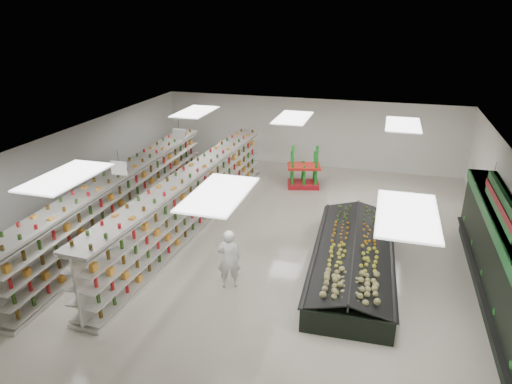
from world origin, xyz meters
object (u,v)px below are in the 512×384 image
(gondola_left, at_px, (124,202))
(shopper_main, at_px, (229,259))
(gondola_center, at_px, (192,202))
(soda_endcap, at_px, (304,168))
(shopper_background, at_px, (223,160))
(produce_island, at_px, (353,257))

(gondola_left, distance_m, shopper_main, 5.24)
(gondola_center, xyz_separation_m, soda_endcap, (2.91, 4.83, -0.10))
(soda_endcap, height_order, shopper_main, soda_endcap)
(soda_endcap, distance_m, shopper_background, 3.56)
(gondola_left, height_order, produce_island, gondola_left)
(produce_island, bearing_deg, shopper_background, 135.27)
(gondola_center, xyz_separation_m, shopper_main, (2.38, -3.10, -0.09))
(produce_island, relative_size, soda_endcap, 3.66)
(gondola_left, relative_size, shopper_background, 6.65)
(gondola_center, relative_size, shopper_background, 6.70)
(produce_island, distance_m, soda_endcap, 6.68)
(gondola_center, relative_size, soda_endcap, 6.84)
(produce_island, height_order, shopper_background, shopper_background)
(shopper_main, height_order, shopper_background, shopper_background)
(gondola_center, distance_m, soda_endcap, 5.64)
(gondola_left, distance_m, soda_endcap, 7.51)
(gondola_center, relative_size, shopper_main, 7.01)
(gondola_center, bearing_deg, produce_island, -10.91)
(soda_endcap, bearing_deg, gondola_center, -121.11)
(gondola_center, xyz_separation_m, produce_island, (5.50, -1.32, -0.51))
(produce_island, xyz_separation_m, soda_endcap, (-2.59, 6.15, 0.41))
(gondola_center, height_order, soda_endcap, gondola_center)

